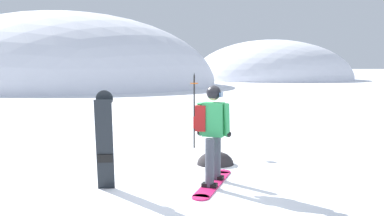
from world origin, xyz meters
The scene contains 7 objects.
ground_plane centered at (0.00, 0.00, 0.00)m, with size 300.00×300.00×0.00m, color white.
ridge_peak_main centered at (-10.34, 32.27, 0.00)m, with size 28.51×25.66×13.77m.
ridge_peak_far centered at (13.04, 46.29, 0.00)m, with size 21.17×19.05×10.47m.
snowboarder_main centered at (0.31, 0.05, 0.92)m, with size 0.83×1.74×1.71m.
spare_snowboard centered at (-1.47, -0.18, 0.84)m, with size 0.28×0.23×1.65m.
piste_marker_near centered at (0.19, 3.08, 1.07)m, with size 0.20×0.20×1.86m.
rock_dark centered at (0.53, 1.42, 0.00)m, with size 0.76×0.65×0.53m.
Camera 1 is at (-0.40, -6.72, 2.08)m, focal length 37.67 mm.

